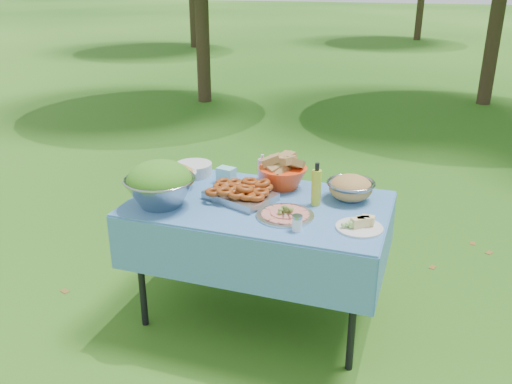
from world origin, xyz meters
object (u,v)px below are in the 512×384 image
Objects in this scene: picnic_table at (259,261)px; pasta_bowl_steel at (351,187)px; bread_bowl at (283,172)px; charcuterie_platter at (285,210)px; salad_bowl at (160,184)px; oil_bottle at (316,184)px; plate_stack at (194,169)px.

pasta_bowl_steel is (0.49, 0.22, 0.45)m from picnic_table.
bread_bowl reaches higher than charcuterie_platter.
salad_bowl is 1.34× the size of bread_bowl.
oil_bottle reaches higher than charcuterie_platter.
picnic_table is 0.76m from salad_bowl.
charcuterie_platter is (0.74, -0.44, -0.00)m from plate_stack.
picnic_table is 4.92× the size of bread_bowl.
bread_bowl reaches higher than pasta_bowl_steel.
picnic_table is 0.70m from pasta_bowl_steel.
charcuterie_platter reaches higher than picnic_table.
salad_bowl is at bearing -139.23° from bread_bowl.
oil_bottle reaches higher than pasta_bowl_steel.
bread_bowl is 1.08× the size of pasta_bowl_steel.
plate_stack is at bearing 177.18° from bread_bowl.
salad_bowl is (-0.51, -0.22, 0.51)m from picnic_table.
picnic_table is 3.67× the size of salad_bowl.
salad_bowl is at bearing -156.22° from pasta_bowl_steel.
plate_stack is 0.75× the size of charcuterie_platter.
bread_bowl is at bearing 108.14° from charcuterie_platter.
pasta_bowl_steel is 0.23m from oil_bottle.
pasta_bowl_steel is at bearing -7.24° from bread_bowl.
salad_bowl is 0.72m from charcuterie_platter.
bread_bowl is at bearing 172.76° from pasta_bowl_steel.
plate_stack reaches higher than charcuterie_platter.
pasta_bowl_steel reaches higher than plate_stack.
salad_bowl is 0.88m from oil_bottle.
charcuterie_platter is (-0.29, -0.35, -0.04)m from pasta_bowl_steel.
plate_stack is 0.95× the size of oil_bottle.
salad_bowl is 0.76m from bread_bowl.
plate_stack is (-0.55, 0.30, 0.42)m from picnic_table.
bread_bowl is (0.06, 0.27, 0.48)m from picnic_table.
plate_stack reaches higher than picnic_table.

